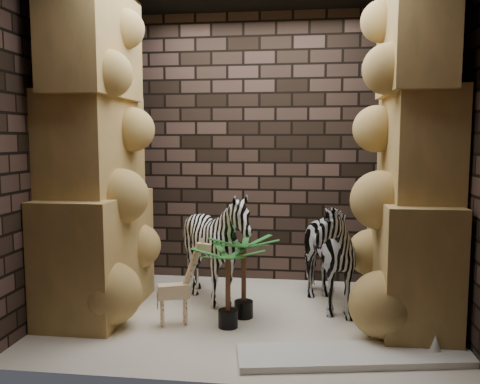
# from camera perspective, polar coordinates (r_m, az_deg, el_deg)

# --- Properties ---
(floor) EXTENTS (3.50, 3.50, 0.00)m
(floor) POSITION_cam_1_polar(r_m,az_deg,el_deg) (4.65, 0.71, -14.13)
(floor) COLOR beige
(floor) RESTS_ON ground
(wall_back) EXTENTS (3.50, 0.00, 3.50)m
(wall_back) POSITION_cam_1_polar(r_m,az_deg,el_deg) (5.61, 2.21, 4.98)
(wall_back) COLOR black
(wall_back) RESTS_ON ground
(wall_front) EXTENTS (3.50, 0.00, 3.50)m
(wall_front) POSITION_cam_1_polar(r_m,az_deg,el_deg) (3.13, -1.91, 4.07)
(wall_front) COLOR black
(wall_front) RESTS_ON ground
(wall_left) EXTENTS (0.00, 3.00, 3.00)m
(wall_left) POSITION_cam_1_polar(r_m,az_deg,el_deg) (4.89, -20.16, 4.44)
(wall_left) COLOR black
(wall_left) RESTS_ON ground
(wall_right) EXTENTS (0.00, 3.00, 3.00)m
(wall_right) POSITION_cam_1_polar(r_m,az_deg,el_deg) (4.51, 23.45, 4.20)
(wall_right) COLOR black
(wall_right) RESTS_ON ground
(rock_pillar_left) EXTENTS (0.68, 1.30, 3.00)m
(rock_pillar_left) POSITION_cam_1_polar(r_m,az_deg,el_deg) (4.74, -16.39, 4.53)
(rock_pillar_left) COLOR tan
(rock_pillar_left) RESTS_ON floor
(rock_pillar_right) EXTENTS (0.58, 1.25, 3.00)m
(rock_pillar_right) POSITION_cam_1_polar(r_m,az_deg,el_deg) (4.43, 19.34, 4.34)
(rock_pillar_right) COLOR tan
(rock_pillar_right) RESTS_ON floor
(zebra_right) EXTENTS (0.89, 1.19, 1.25)m
(zebra_right) POSITION_cam_1_polar(r_m,az_deg,el_deg) (4.79, 9.05, -5.83)
(zebra_right) COLOR white
(zebra_right) RESTS_ON floor
(zebra_left) EXTENTS (1.02, 1.21, 1.02)m
(zebra_left) POSITION_cam_1_polar(r_m,az_deg,el_deg) (4.84, -2.74, -7.00)
(zebra_left) COLOR white
(zebra_left) RESTS_ON floor
(giraffe_toy) EXTENTS (0.42, 0.27, 0.77)m
(giraffe_toy) POSITION_cam_1_polar(r_m,az_deg,el_deg) (4.37, -7.66, -10.19)
(giraffe_toy) COLOR beige
(giraffe_toy) RESTS_ON floor
(palm_front) EXTENTS (0.36, 0.36, 0.75)m
(palm_front) POSITION_cam_1_polar(r_m,az_deg,el_deg) (4.53, 0.43, -9.72)
(palm_front) COLOR #135220
(palm_front) RESTS_ON floor
(palm_back) EXTENTS (0.36, 0.36, 0.71)m
(palm_back) POSITION_cam_1_polar(r_m,az_deg,el_deg) (4.31, -1.39, -10.85)
(palm_back) COLOR #135220
(palm_back) RESTS_ON floor
(surfboard) EXTENTS (1.77, 0.73, 0.05)m
(surfboard) POSITION_cam_1_polar(r_m,az_deg,el_deg) (3.94, 13.06, -17.80)
(surfboard) COLOR white
(surfboard) RESTS_ON floor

